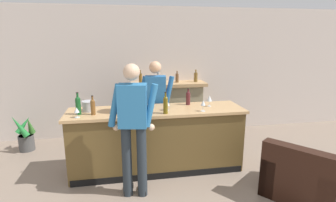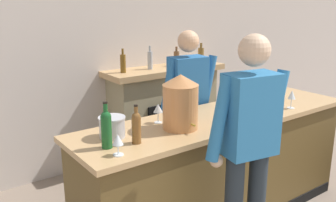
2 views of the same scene
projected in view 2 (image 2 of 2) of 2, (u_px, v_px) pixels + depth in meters
wall_back_panel at (112, 53)px, 4.50m from camera, size 12.00×0.07×2.75m
bar_counter at (219, 168)px, 3.43m from camera, size 2.75×0.73×1.02m
fireplace_stone at (164, 111)px, 4.84m from camera, size 1.58×0.52×1.46m
person_customer at (248, 152)px, 2.55m from camera, size 0.65×0.35×1.80m
person_bartender at (188, 108)px, 3.76m from camera, size 0.65×0.34×1.72m
copper_dispenser at (180, 102)px, 2.91m from camera, size 0.28×0.32×0.44m
ice_bucket_steel at (112, 127)px, 2.76m from camera, size 0.20×0.20×0.16m
wine_bottle_port_short at (248, 88)px, 3.74m from camera, size 0.07×0.07×0.28m
wine_bottle_rose_blush at (106, 128)px, 2.54m from camera, size 0.07×0.07×0.33m
wine_bottle_riesling_slim at (136, 126)px, 2.63m from camera, size 0.07×0.07×0.28m
wine_bottle_cabernet_heavy at (251, 104)px, 3.12m from camera, size 0.07×0.07×0.32m
wine_glass_mid_counter at (118, 141)px, 2.43m from camera, size 0.07×0.07×0.15m
wine_glass_near_bucket at (281, 87)px, 3.79m from camera, size 0.08×0.08×0.18m
wine_glass_by_dispenser at (240, 102)px, 3.29m from camera, size 0.09×0.09×0.16m
wine_glass_back_row at (292, 96)px, 3.47m from camera, size 0.07×0.07×0.17m
wine_glass_front_left at (158, 109)px, 3.06m from camera, size 0.08×0.08×0.16m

